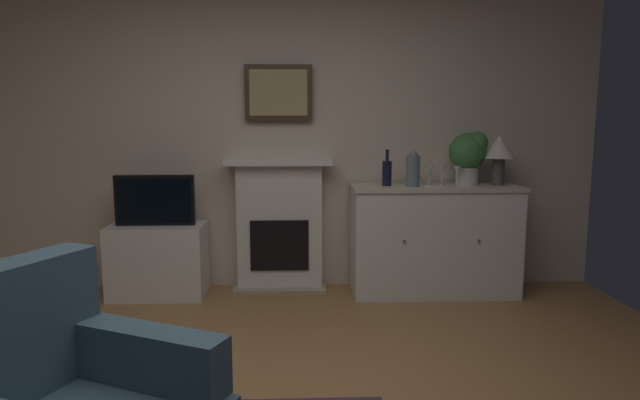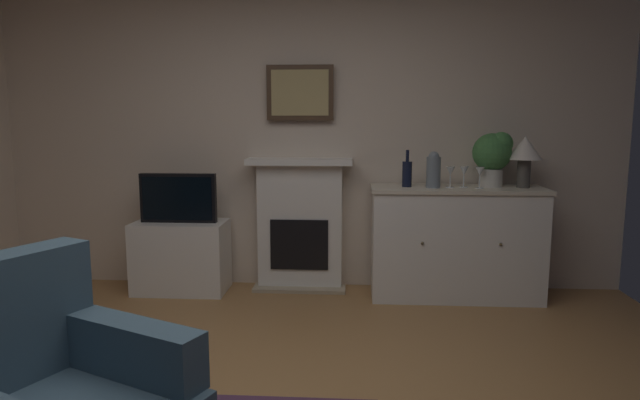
% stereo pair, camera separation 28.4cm
% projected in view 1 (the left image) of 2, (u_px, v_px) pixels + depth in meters
% --- Properties ---
extents(wall_rear, '(5.27, 0.06, 2.77)m').
position_uv_depth(wall_rear, '(285.00, 123.00, 4.57)').
color(wall_rear, beige).
rests_on(wall_rear, ground_plane).
extents(fireplace_unit, '(0.87, 0.30, 1.10)m').
position_uv_depth(fireplace_unit, '(280.00, 225.00, 4.57)').
color(fireplace_unit, white).
rests_on(fireplace_unit, ground_plane).
extents(framed_picture, '(0.55, 0.04, 0.45)m').
position_uv_depth(framed_picture, '(278.00, 93.00, 4.45)').
color(framed_picture, '#473323').
extents(sideboard_cabinet, '(1.35, 0.49, 0.89)m').
position_uv_depth(sideboard_cabinet, '(434.00, 240.00, 4.45)').
color(sideboard_cabinet, white).
rests_on(sideboard_cabinet, ground_plane).
extents(table_lamp, '(0.26, 0.26, 0.40)m').
position_uv_depth(table_lamp, '(499.00, 151.00, 4.36)').
color(table_lamp, '#4C4742').
rests_on(table_lamp, sideboard_cabinet).
extents(wine_bottle, '(0.08, 0.08, 0.29)m').
position_uv_depth(wine_bottle, '(387.00, 172.00, 4.35)').
color(wine_bottle, black).
rests_on(wine_bottle, sideboard_cabinet).
extents(wine_glass_left, '(0.07, 0.07, 0.16)m').
position_uv_depth(wine_glass_left, '(429.00, 171.00, 4.33)').
color(wine_glass_left, silver).
rests_on(wine_glass_left, sideboard_cabinet).
extents(wine_glass_center, '(0.07, 0.07, 0.16)m').
position_uv_depth(wine_glass_center, '(442.00, 171.00, 4.36)').
color(wine_glass_center, silver).
rests_on(wine_glass_center, sideboard_cabinet).
extents(wine_glass_right, '(0.07, 0.07, 0.16)m').
position_uv_depth(wine_glass_right, '(457.00, 171.00, 4.31)').
color(wine_glass_right, silver).
rests_on(wine_glass_right, sideboard_cabinet).
extents(vase_decorative, '(0.11, 0.11, 0.28)m').
position_uv_depth(vase_decorative, '(413.00, 169.00, 4.31)').
color(vase_decorative, slate).
rests_on(vase_decorative, sideboard_cabinet).
extents(tv_cabinet, '(0.75, 0.42, 0.59)m').
position_uv_depth(tv_cabinet, '(158.00, 260.00, 4.41)').
color(tv_cabinet, white).
rests_on(tv_cabinet, ground_plane).
extents(tv_set, '(0.62, 0.07, 0.40)m').
position_uv_depth(tv_set, '(155.00, 200.00, 4.31)').
color(tv_set, black).
rests_on(tv_set, tv_cabinet).
extents(potted_plant_small, '(0.30, 0.30, 0.43)m').
position_uv_depth(potted_plant_small, '(469.00, 153.00, 4.40)').
color(potted_plant_small, beige).
rests_on(potted_plant_small, sideboard_cabinet).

